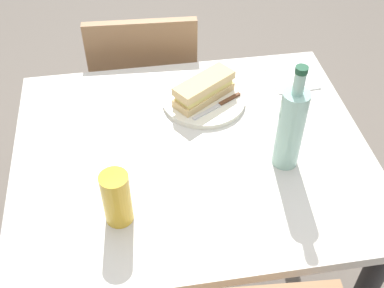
% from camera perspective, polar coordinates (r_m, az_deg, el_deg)
% --- Properties ---
extents(ground_plane, '(8.00, 8.00, 0.00)m').
position_cam_1_polar(ground_plane, '(1.92, 0.00, -16.50)').
color(ground_plane, '#6B6056').
extents(dining_table, '(0.96, 0.81, 0.74)m').
position_cam_1_polar(dining_table, '(1.42, 0.00, -4.31)').
color(dining_table, beige).
rests_on(dining_table, ground).
extents(chair_near, '(0.42, 0.42, 0.86)m').
position_cam_1_polar(chair_near, '(1.93, -5.45, 6.23)').
color(chair_near, '#936B47').
rests_on(chair_near, ground).
extents(plate_near, '(0.25, 0.25, 0.01)m').
position_cam_1_polar(plate_near, '(1.47, 1.38, 5.21)').
color(plate_near, silver).
rests_on(plate_near, dining_table).
extents(baguette_sandwich_near, '(0.20, 0.17, 0.07)m').
position_cam_1_polar(baguette_sandwich_near, '(1.44, 1.41, 6.49)').
color(baguette_sandwich_near, '#DBB77A').
rests_on(baguette_sandwich_near, plate_near).
extents(knife_near, '(0.16, 0.10, 0.01)m').
position_cam_1_polar(knife_near, '(1.44, 3.31, 4.68)').
color(knife_near, silver).
rests_on(knife_near, plate_near).
extents(water_bottle, '(0.07, 0.07, 0.30)m').
position_cam_1_polar(water_bottle, '(1.23, 11.52, 1.93)').
color(water_bottle, '#99C6B7').
rests_on(water_bottle, dining_table).
extents(beer_glass, '(0.07, 0.07, 0.14)m').
position_cam_1_polar(beer_glass, '(1.13, -8.84, -6.31)').
color(beer_glass, gold).
rests_on(beer_glass, dining_table).
extents(paper_napkin, '(0.15, 0.15, 0.00)m').
position_cam_1_polar(paper_napkin, '(1.60, 11.71, 7.60)').
color(paper_napkin, white).
rests_on(paper_napkin, dining_table).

